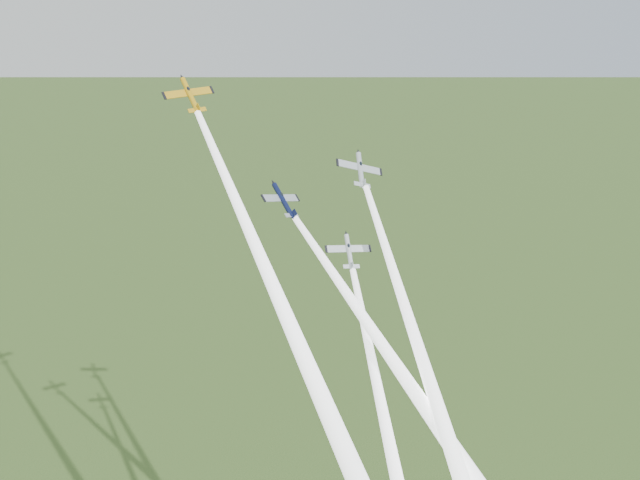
{
  "coord_description": "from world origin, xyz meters",
  "views": [
    {
      "loc": [
        -46.49,
        -109.29,
        130.7
      ],
      "look_at": [
        0.0,
        -6.0,
        92.0
      ],
      "focal_mm": 45.0,
      "sensor_mm": 36.0,
      "label": 1
    }
  ],
  "objects": [
    {
      "name": "plane_yellow",
      "position": [
        -15.64,
        5.44,
        113.0
      ],
      "size": [
        8.95,
        7.67,
        6.53
      ],
      "primitive_type": null,
      "rotation": [
        0.75,
        -0.04,
        0.15
      ],
      "color": "gold"
    },
    {
      "name": "smoke_trail_yellow",
      "position": [
        -11.97,
        -18.94,
        90.08
      ],
      "size": [
        9.76,
        46.48,
        43.57
      ],
      "primitive_type": null,
      "rotation": [
        -0.82,
        0.0,
        0.15
      ],
      "color": "white"
    },
    {
      "name": "plane_silver_low",
      "position": [
        5.11,
        -5.48,
        89.3
      ],
      "size": [
        8.61,
        7.34,
        6.27
      ],
      "primitive_type": null,
      "rotation": [
        0.75,
        0.07,
        -0.19
      ],
      "color": "silver"
    },
    {
      "name": "plane_silver_right",
      "position": [
        9.48,
        -0.34,
        100.58
      ],
      "size": [
        9.91,
        7.22,
        8.4
      ],
      "primitive_type": null,
      "rotation": [
        0.75,
        0.28,
        -0.08
      ],
      "color": "silver"
    },
    {
      "name": "smoke_trail_navy",
      "position": [
        4.49,
        -23.6,
        77.34
      ],
      "size": [
        20.01,
        39.2,
        39.14
      ],
      "primitive_type": null,
      "rotation": [
        -0.82,
        0.0,
        0.43
      ],
      "color": "white"
    },
    {
      "name": "plane_navy",
      "position": [
        -4.79,
        -3.34,
        98.05
      ],
      "size": [
        8.73,
        9.32,
        7.48
      ],
      "primitive_type": null,
      "rotation": [
        0.75,
        0.2,
        0.43
      ],
      "color": "#0C1235"
    },
    {
      "name": "smoke_trail_silver_right",
      "position": [
        7.5,
        -26.32,
        76.37
      ],
      "size": [
        6.59,
        49.43,
        46.16
      ],
      "primitive_type": null,
      "rotation": [
        -0.82,
        0.0,
        -0.08
      ],
      "color": "white"
    }
  ]
}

